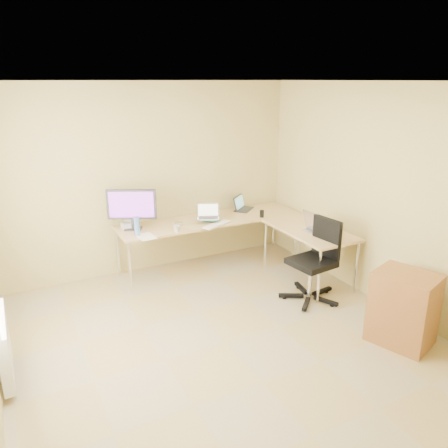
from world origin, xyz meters
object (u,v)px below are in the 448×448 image
keyboard (217,225)px  desk_fan (128,217)px  monitor (132,209)px  water_bottle (137,226)px  desk_return (308,255)px  cabinet (403,310)px  laptop_black (244,203)px  mug (177,229)px  laptop_return (318,223)px  office_chair (311,262)px  laptop_center (208,212)px  desk_main (211,243)px

keyboard → desk_fan: 1.19m
monitor → water_bottle: 0.31m
desk_return → cabinet: size_ratio=1.59×
laptop_black → keyboard: 0.86m
mug → cabinet: bearing=-56.9°
cabinet → monitor: bearing=107.4°
monitor → laptop_return: size_ratio=1.82×
desk_fan → office_chair: (1.78, -1.67, -0.36)m
laptop_center → laptop_return: bearing=-17.3°
mug → desk_fan: desk_fan is taller
desk_main → mug: 0.80m
mug → laptop_black: bearing=20.9°
desk_main → laptop_black: laptop_black is taller
mug → laptop_return: (1.63, -0.83, 0.08)m
laptop_center → mug: 0.56m
keyboard → laptop_center: bearing=82.4°
laptop_black → cabinet: (0.26, -2.85, -0.48)m
laptop_return → desk_return: bearing=10.5°
desk_main → cabinet: 2.81m
cabinet → laptop_center: bearing=92.6°
monitor → cabinet: 3.44m
desk_main → cabinet: cabinet is taller
mug → monitor: bearing=143.2°
laptop_center → desk_fan: desk_fan is taller
laptop_black → office_chair: size_ratio=0.33×
laptop_center → laptop_return: 1.48m
monitor → laptop_center: (1.00, -0.19, -0.12)m
mug → laptop_return: 1.83m
desk_main → desk_fan: 1.25m
desk_return → office_chair: size_ratio=1.27×
desk_main → cabinet: size_ratio=3.25×
desk_fan → mug: bearing=-20.6°
water_bottle → laptop_return: (2.13, -0.92, -0.00)m
desk_main → keyboard: 0.48m
desk_return → laptop_black: bearing=105.3°
desk_fan → office_chair: bearing=-18.9°
monitor → water_bottle: (-0.02, -0.26, -0.15)m
desk_return → keyboard: bearing=145.6°
laptop_black → water_bottle: 1.82m
monitor → laptop_center: monitor is taller
desk_return → desk_fan: (-2.10, 1.20, 0.50)m
desk_main → monitor: size_ratio=4.14×
monitor → laptop_black: bearing=29.9°
desk_return → mug: 1.80m
desk_main → cabinet: bearing=-71.1°
mug → desk_fan: size_ratio=0.32×
water_bottle → monitor: bearing=85.2°
office_chair → cabinet: 1.22m
desk_return → mug: bearing=156.3°
laptop_black → water_bottle: (-1.78, -0.39, 0.02)m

